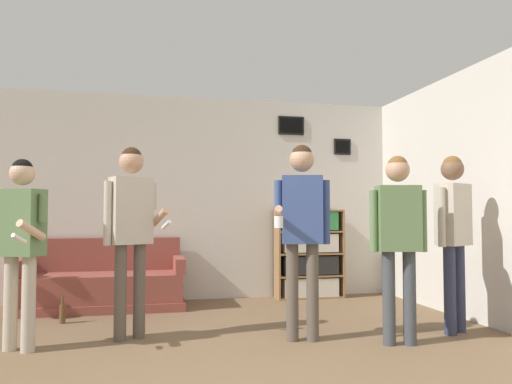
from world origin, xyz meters
name	(u,v)px	position (x,y,z in m)	size (l,w,h in m)	color
wall_back	(178,197)	(0.01, 3.85, 1.35)	(8.31, 0.08, 2.70)	beige
wall_right	(468,193)	(2.99, 1.91, 1.35)	(0.06, 6.22, 2.70)	beige
couch	(102,285)	(-0.91, 3.43, 0.28)	(1.93, 0.80, 0.83)	brown
bookshelf	(309,254)	(1.76, 3.63, 0.59)	(0.92, 0.30, 1.19)	olive
person_player_foreground_left	(21,234)	(-1.41, 1.61, 0.96)	(0.45, 0.58, 1.59)	#B7AD99
person_player_foreground_center	(131,220)	(-0.53, 1.82, 1.08)	(0.59, 0.41, 1.74)	brown
person_watcher_holding_cup	(302,218)	(0.97, 1.44, 1.09)	(0.56, 0.40, 1.75)	brown
person_spectator_near_bookshelf	(398,229)	(1.75, 1.14, 1.00)	(0.49, 0.27, 1.64)	#3D4247
person_spectator_far_right	(453,224)	(2.47, 1.41, 1.04)	(0.45, 0.35, 1.69)	#2D334C
bottle_on_floor	(63,313)	(-1.23, 2.65, 0.11)	(0.06, 0.06, 0.27)	brown
drinking_cup	(306,206)	(1.72, 3.63, 1.24)	(0.07, 0.07, 0.09)	white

